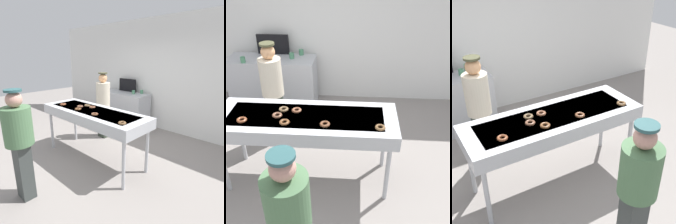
% 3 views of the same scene
% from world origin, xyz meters
% --- Properties ---
extents(ground_plane, '(16.00, 16.00, 0.00)m').
position_xyz_m(ground_plane, '(0.00, 0.00, 0.00)').
color(ground_plane, gray).
extents(back_wall, '(8.00, 0.12, 2.93)m').
position_xyz_m(back_wall, '(0.00, 2.43, 1.47)').
color(back_wall, white).
rests_on(back_wall, ground).
extents(fryer_conveyor, '(2.23, 0.78, 1.00)m').
position_xyz_m(fryer_conveyor, '(0.00, 0.00, 0.91)').
color(fryer_conveyor, '#B7BABF').
rests_on(fryer_conveyor, ground).
extents(chocolate_donut_0, '(0.13, 0.13, 0.03)m').
position_xyz_m(chocolate_donut_0, '(0.89, -0.21, 1.02)').
color(chocolate_donut_0, brown).
rests_on(chocolate_donut_0, fryer_conveyor).
extents(chocolate_donut_1, '(0.16, 0.16, 0.03)m').
position_xyz_m(chocolate_donut_1, '(-0.21, -0.18, 1.02)').
color(chocolate_donut_1, brown).
rests_on(chocolate_donut_1, fryer_conveyor).
extents(chocolate_donut_2, '(0.16, 0.16, 0.03)m').
position_xyz_m(chocolate_donut_2, '(0.26, -0.19, 1.02)').
color(chocolate_donut_2, brown).
rests_on(chocolate_donut_2, fryer_conveyor).
extents(chocolate_donut_3, '(0.16, 0.16, 0.03)m').
position_xyz_m(chocolate_donut_3, '(-0.12, 0.09, 1.02)').
color(chocolate_donut_3, brown).
rests_on(chocolate_donut_3, fryer_conveyor).
extents(chocolate_donut_4, '(0.17, 0.17, 0.03)m').
position_xyz_m(chocolate_donut_4, '(-0.72, -0.17, 1.02)').
color(chocolate_donut_4, brown).
rests_on(chocolate_donut_4, fryer_conveyor).
extents(chocolate_donut_5, '(0.12, 0.12, 0.03)m').
position_xyz_m(chocolate_donut_5, '(-0.33, -0.04, 1.02)').
color(chocolate_donut_5, brown).
rests_on(chocolate_donut_5, fryer_conveyor).
extents(chocolate_donut_6, '(0.16, 0.16, 0.03)m').
position_xyz_m(chocolate_donut_6, '(-0.29, 0.11, 1.02)').
color(chocolate_donut_6, brown).
rests_on(chocolate_donut_6, fryer_conveyor).
extents(worker_baker, '(0.33, 0.33, 1.60)m').
position_xyz_m(worker_baker, '(-0.66, 0.90, 0.90)').
color(worker_baker, '#353F32').
rests_on(worker_baker, ground).
extents(customer_waiting, '(0.37, 0.37, 1.57)m').
position_xyz_m(customer_waiting, '(0.09, -1.38, 0.91)').
color(customer_waiting, '#373D3B').
rests_on(customer_waiting, ground).
extents(prep_counter, '(1.61, 0.59, 0.95)m').
position_xyz_m(prep_counter, '(-0.98, 1.98, 0.47)').
color(prep_counter, '#B7BABF').
rests_on(prep_counter, ground).
extents(paper_cup_0, '(0.09, 0.09, 0.10)m').
position_xyz_m(paper_cup_0, '(-0.45, 2.20, 1.00)').
color(paper_cup_0, '#4C8C66').
rests_on(paper_cup_0, prep_counter).
extents(paper_cup_1, '(0.09, 0.09, 0.10)m').
position_xyz_m(paper_cup_1, '(-1.41, 1.75, 1.00)').
color(paper_cup_1, '#4C8C66').
rests_on(paper_cup_1, prep_counter).
extents(paper_cup_2, '(0.09, 0.09, 0.10)m').
position_xyz_m(paper_cup_2, '(-0.59, 2.01, 1.00)').
color(paper_cup_2, '#4C8C66').
rests_on(paper_cup_2, prep_counter).
extents(menu_display, '(0.60, 0.04, 0.37)m').
position_xyz_m(menu_display, '(-0.98, 2.22, 1.13)').
color(menu_display, black).
rests_on(menu_display, prep_counter).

